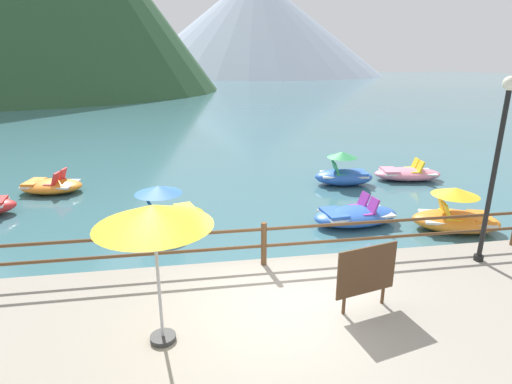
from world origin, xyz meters
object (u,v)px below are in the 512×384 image
pedal_boat_4 (456,216)px  pedal_boat_5 (51,186)px  pedal_boat_0 (355,215)px  sign_board (366,271)px  pedal_boat_3 (164,213)px  beach_umbrella (153,218)px  pedal_boat_2 (344,174)px  pedal_boat_6 (407,174)px  lamp_post (497,155)px

pedal_boat_4 → pedal_boat_5: pedal_boat_4 is taller
pedal_boat_0 → pedal_boat_4: bearing=-18.9°
sign_board → pedal_boat_3: sign_board is taller
pedal_boat_4 → sign_board: bearing=-139.0°
sign_board → pedal_boat_3: (-3.68, 5.37, -0.71)m
beach_umbrella → pedal_boat_3: size_ratio=0.86×
pedal_boat_0 → pedal_boat_2: size_ratio=1.13×
sign_board → pedal_boat_0: 5.06m
pedal_boat_3 → pedal_boat_6: (9.25, 3.35, -0.17)m
beach_umbrella → pedal_boat_3: (-0.25, 5.68, -2.03)m
sign_board → pedal_boat_6: 10.38m
sign_board → pedal_boat_0: bearing=69.2°
pedal_boat_0 → pedal_boat_5: pedal_boat_0 is taller
sign_board → pedal_boat_6: bearing=57.4°
beach_umbrella → pedal_boat_2: bearing=54.5°
pedal_boat_6 → lamp_post: bearing=-107.7°
beach_umbrella → pedal_boat_0: beach_umbrella is taller
pedal_boat_0 → beach_umbrella: bearing=-136.2°
pedal_boat_6 → pedal_boat_3: bearing=-160.1°
pedal_boat_0 → pedal_boat_6: size_ratio=0.96×
pedal_boat_4 → pedal_boat_2: bearing=107.5°
pedal_boat_3 → pedal_boat_4: bearing=-11.2°
lamp_post → pedal_boat_5: bearing=144.3°
pedal_boat_3 → sign_board: bearing=-55.6°
beach_umbrella → pedal_boat_5: size_ratio=0.94×
pedal_boat_5 → sign_board: bearing=-49.8°
pedal_boat_2 → sign_board: bearing=-108.6°
pedal_boat_5 → pedal_boat_2: bearing=-4.1°
lamp_post → beach_umbrella: bearing=-166.2°
pedal_boat_2 → pedal_boat_4: (1.49, -4.71, -0.02)m
sign_board → pedal_boat_2: sign_board is taller
pedal_boat_0 → pedal_boat_5: bearing=154.4°
pedal_boat_0 → pedal_boat_4: pedal_boat_4 is taller
pedal_boat_0 → pedal_boat_6: pedal_boat_0 is taller
pedal_boat_5 → lamp_post: bearing=-35.7°
beach_umbrella → pedal_boat_0: 7.51m
beach_umbrella → pedal_boat_6: beach_umbrella is taller
sign_board → pedal_boat_5: 12.16m
lamp_post → pedal_boat_6: size_ratio=1.41×
lamp_post → pedal_boat_3: (-6.89, 4.05, -2.33)m
beach_umbrella → pedal_boat_3: beach_umbrella is taller
sign_board → beach_umbrella: (-3.42, -0.31, 1.32)m
pedal_boat_4 → pedal_boat_5: bearing=155.8°
sign_board → pedal_boat_2: (2.85, 8.49, -0.70)m
sign_board → pedal_boat_4: bearing=41.0°
pedal_boat_5 → pedal_boat_3: bearing=-43.1°
pedal_boat_2 → pedal_boat_4: 4.94m
pedal_boat_2 → pedal_boat_5: bearing=175.9°
lamp_post → sign_board: 3.83m
pedal_boat_3 → lamp_post: bearing=-30.4°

